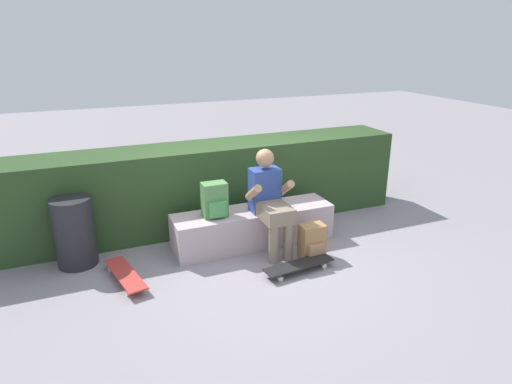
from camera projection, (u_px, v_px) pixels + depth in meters
ground_plane at (262, 252)px, 5.20m from camera, size 24.00×24.00×0.00m
bench_main at (253, 226)px, 5.37m from camera, size 1.95×0.50×0.44m
person_skater at (270, 199)px, 5.08m from camera, size 0.49×0.62×1.19m
skateboard_near_person at (299, 265)px, 4.76m from camera, size 0.82×0.29×0.09m
skateboard_beside_bench at (125, 274)px, 4.58m from camera, size 0.36×0.82×0.09m
backpack_on_bench at (215, 200)px, 5.05m from camera, size 0.28×0.23×0.40m
backpack_on_ground at (312, 242)px, 5.02m from camera, size 0.28×0.23×0.40m
hedge_row at (196, 187)px, 5.77m from camera, size 5.59×0.72×1.08m
trash_bin at (74, 232)px, 4.82m from camera, size 0.43×0.43×0.77m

